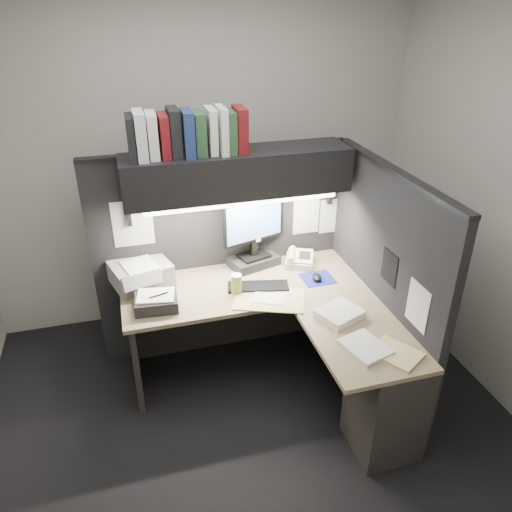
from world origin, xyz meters
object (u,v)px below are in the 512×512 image
Objects in this scene: printer at (141,273)px; keyboard at (258,286)px; telephone at (300,259)px; overhead_shelf at (237,173)px; coffee_cup at (236,285)px; notebook_stack at (156,302)px; monitor at (254,240)px; desk at (312,357)px.

keyboard is at bearing -36.90° from printer.
telephone is 0.56× the size of printer.
overhead_shelf is 7.11× the size of telephone.
printer is (-1.19, 0.05, 0.04)m from telephone.
overhead_shelf is at bearing 72.36° from coffee_cup.
coffee_cup reaches higher than notebook_stack.
monitor is at bearing 57.75° from coffee_cup.
monitor is 0.45m from coffee_cup.
coffee_cup is at bearing -157.79° from keyboard.
printer is at bearing 152.52° from coffee_cup.
keyboard reaches higher than desk.
desk is 1.09m from notebook_stack.
printer is at bearing 171.86° from keyboard.
monitor is at bearing 101.61° from desk.
telephone is at bearing -2.17° from overhead_shelf.
telephone is at bearing -30.89° from monitor.
keyboard is at bearing 114.94° from desk.
overhead_shelf is 11.41× the size of coffee_cup.
telephone is at bearing 76.81° from desk.
overhead_shelf reaches higher than printer.
printer reaches higher than notebook_stack.
printer is at bearing -158.31° from telephone.
desk is 3.13× the size of monitor.
printer is (-1.01, 0.79, 0.36)m from desk.
keyboard is (-0.06, -0.33, -0.21)m from monitor.
telephone is (0.34, -0.08, -0.17)m from monitor.
notebook_stack is at bearing -177.70° from coffee_cup.
monitor is 1.27× the size of keyboard.
desk is 1.10× the size of overhead_shelf.
notebook_stack is at bearing -141.05° from telephone.
monitor reaches higher than printer.
printer is (-0.85, -0.03, -0.14)m from monitor.
keyboard is (0.07, -0.26, -0.76)m from overhead_shelf.
coffee_cup reaches higher than desk.
keyboard is at bearing -124.55° from telephone.
printer is at bearing 101.62° from notebook_stack.
overhead_shelf is 2.86× the size of monitor.
desk is 7.80× the size of telephone.
overhead_shelf reaches higher than keyboard.
telephone is at bearing 43.68° from keyboard.
notebook_stack is (0.07, -0.35, -0.04)m from printer.
overhead_shelf is 0.87m from telephone.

